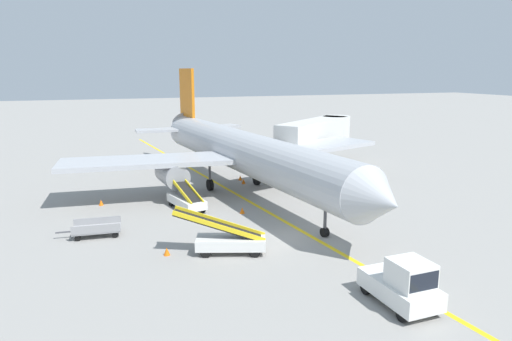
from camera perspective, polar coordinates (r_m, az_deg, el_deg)
name	(u,v)px	position (r m, az deg, el deg)	size (l,w,h in m)	color
ground_plane	(291,237)	(28.39, 4.38, -8.14)	(300.00, 300.00, 0.00)	gray
taxi_line_yellow	(269,212)	(32.93, 1.61, -5.20)	(0.30, 80.00, 0.01)	yellow
airliner	(241,151)	(37.88, -1.89, 2.42)	(28.39, 35.32, 10.10)	#B2B5BA
jet_bridge	(319,132)	(49.66, 7.81, 4.79)	(11.67, 9.76, 4.85)	silver
pushback_tug	(403,284)	(21.10, 17.69, -13.22)	(2.02, 3.66, 2.20)	silver
baggage_tug_near_wing	(356,181)	(39.05, 12.27, -1.29)	(2.01, 2.69, 2.10)	silver
belt_loader_forward_hold	(186,198)	(34.02, -8.67, -3.41)	(2.37, 5.16, 2.59)	silver
belt_loader_aft_hold	(229,239)	(25.71, -3.40, -8.48)	(5.14, 2.79, 2.59)	silver
baggage_cart_loaded	(97,229)	(29.86, -19.07, -6.80)	(3.81, 1.77, 0.94)	#A5A5A8
ground_crew_marshaller	(313,190)	(35.66, 7.06, -2.41)	(0.36, 0.24, 1.70)	#26262D
safety_cone_nose_left	(242,210)	(32.67, -1.71, -4.95)	(0.36, 0.36, 0.44)	orange
safety_cone_nose_right	(167,251)	(26.00, -10.95, -9.77)	(0.36, 0.36, 0.44)	orange
safety_cone_wingtip_left	(101,202)	(36.48, -18.58, -3.76)	(0.36, 0.36, 0.44)	orange
safety_cone_wingtip_right	(244,181)	(41.16, -1.55, -1.33)	(0.36, 0.36, 0.44)	orange
safety_cone_tail_area	(240,178)	(42.47, -1.96, -0.91)	(0.36, 0.36, 0.44)	orange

